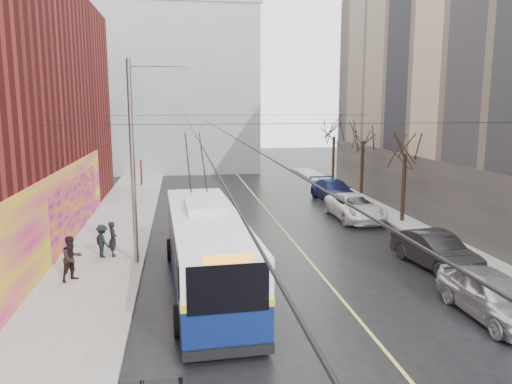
# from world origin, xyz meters

# --- Properties ---
(ground) EXTENTS (140.00, 140.00, 0.00)m
(ground) POSITION_xyz_m (0.00, 0.00, 0.00)
(ground) COLOR black
(ground) RESTS_ON ground
(sidewalk_left) EXTENTS (4.00, 60.00, 0.15)m
(sidewalk_left) POSITION_xyz_m (-8.00, 12.00, 0.07)
(sidewalk_left) COLOR gray
(sidewalk_left) RESTS_ON ground
(sidewalk_right) EXTENTS (2.00, 60.00, 0.15)m
(sidewalk_right) POSITION_xyz_m (9.00, 12.00, 0.07)
(sidewalk_right) COLOR gray
(sidewalk_right) RESTS_ON ground
(lane_line) EXTENTS (0.12, 50.00, 0.01)m
(lane_line) POSITION_xyz_m (1.50, 14.00, 0.00)
(lane_line) COLOR #BFB74C
(lane_line) RESTS_ON ground
(building_far) EXTENTS (20.50, 12.10, 18.00)m
(building_far) POSITION_xyz_m (-6.00, 44.99, 9.02)
(building_far) COLOR gray
(building_far) RESTS_ON ground
(streetlight_pole) EXTENTS (2.65, 0.60, 9.00)m
(streetlight_pole) POSITION_xyz_m (-6.14, 10.00, 4.85)
(streetlight_pole) COLOR slate
(streetlight_pole) RESTS_ON ground
(catenary_wires) EXTENTS (18.00, 60.00, 0.22)m
(catenary_wires) POSITION_xyz_m (-2.54, 14.77, 6.25)
(catenary_wires) COLOR black
(tree_near) EXTENTS (3.20, 3.20, 6.40)m
(tree_near) POSITION_xyz_m (9.00, 16.00, 4.98)
(tree_near) COLOR black
(tree_near) RESTS_ON ground
(tree_mid) EXTENTS (3.20, 3.20, 6.68)m
(tree_mid) POSITION_xyz_m (9.00, 23.00, 5.25)
(tree_mid) COLOR black
(tree_mid) RESTS_ON ground
(tree_far) EXTENTS (3.20, 3.20, 6.57)m
(tree_far) POSITION_xyz_m (9.00, 30.00, 5.14)
(tree_far) COLOR black
(tree_far) RESTS_ON ground
(pigeons_flying) EXTENTS (3.41, 2.62, 1.40)m
(pigeons_flying) POSITION_xyz_m (-1.87, 9.70, 7.18)
(pigeons_flying) COLOR slate
(trolleybus) EXTENTS (3.28, 12.24, 5.75)m
(trolleybus) POSITION_xyz_m (-3.36, 6.79, 1.60)
(trolleybus) COLOR #091647
(trolleybus) RESTS_ON ground
(parked_car_a) EXTENTS (1.90, 4.72, 1.61)m
(parked_car_a) POSITION_xyz_m (5.97, 2.57, 0.80)
(parked_car_a) COLOR #B0B0B5
(parked_car_a) RESTS_ON ground
(parked_car_b) EXTENTS (2.32, 4.91, 1.55)m
(parked_car_b) POSITION_xyz_m (6.73, 7.78, 0.78)
(parked_car_b) COLOR black
(parked_car_b) RESTS_ON ground
(parked_car_c) EXTENTS (2.62, 5.65, 1.57)m
(parked_car_c) POSITION_xyz_m (6.47, 17.31, 0.78)
(parked_car_c) COLOR white
(parked_car_c) RESTS_ON ground
(parked_car_d) EXTENTS (2.73, 5.64, 1.58)m
(parked_car_d) POSITION_xyz_m (7.00, 23.36, 0.79)
(parked_car_d) COLOR navy
(parked_car_d) RESTS_ON ground
(following_car) EXTENTS (1.60, 3.93, 1.33)m
(following_car) POSITION_xyz_m (-3.65, 19.54, 0.67)
(following_car) COLOR #BBBBC0
(following_car) RESTS_ON ground
(pedestrian_a) EXTENTS (0.52, 0.67, 1.64)m
(pedestrian_a) POSITION_xyz_m (-7.44, 11.17, 0.97)
(pedestrian_a) COLOR black
(pedestrian_a) RESTS_ON sidewalk_left
(pedestrian_b) EXTENTS (1.11, 1.12, 1.82)m
(pedestrian_b) POSITION_xyz_m (-8.63, 8.03, 1.06)
(pedestrian_b) COLOR black
(pedestrian_b) RESTS_ON sidewalk_left
(pedestrian_c) EXTENTS (1.06, 1.13, 1.53)m
(pedestrian_c) POSITION_xyz_m (-7.90, 11.05, 0.92)
(pedestrian_c) COLOR black
(pedestrian_c) RESTS_ON sidewalk_left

